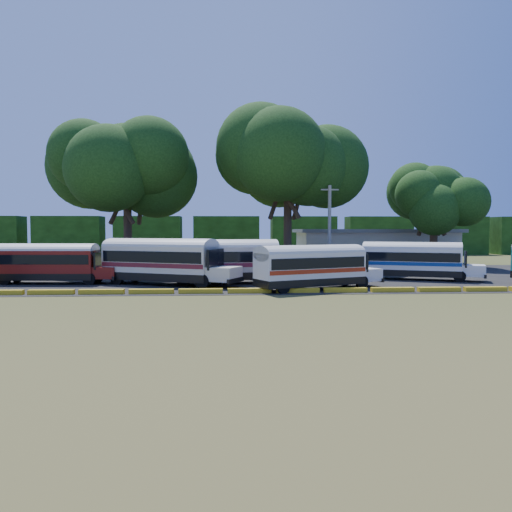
{
  "coord_description": "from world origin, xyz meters",
  "views": [
    {
      "loc": [
        0.16,
        -29.62,
        3.91
      ],
      "look_at": [
        2.19,
        6.0,
        2.04
      ],
      "focal_mm": 35.0,
      "sensor_mm": 36.0,
      "label": 1
    }
  ],
  "objects": [
    {
      "name": "bus_red",
      "position": [
        -12.82,
        7.24,
        1.68
      ],
      "size": [
        9.03,
        2.74,
        2.93
      ],
      "rotation": [
        0.0,
        0.0,
        -0.06
      ],
      "color": "black",
      "rests_on": "ground"
    },
    {
      "name": "bus_cream_west",
      "position": [
        -4.43,
        5.94,
        1.87
      ],
      "size": [
        10.19,
        6.45,
        3.31
      ],
      "rotation": [
        0.0,
        0.0,
        -0.43
      ],
      "color": "black",
      "rests_on": "ground"
    },
    {
      "name": "utility_pole",
      "position": [
        9.34,
        14.92,
        4.07
      ],
      "size": [
        1.6,
        0.3,
        7.92
      ],
      "color": "gray",
      "rests_on": "ground"
    },
    {
      "name": "bus_white_blue",
      "position": [
        14.75,
        8.57,
        1.68
      ],
      "size": [
        9.16,
        5.61,
        2.97
      ],
      "rotation": [
        0.0,
        0.0,
        -0.41
      ],
      "color": "black",
      "rests_on": "ground"
    },
    {
      "name": "treeline_backdrop",
      "position": [
        0.0,
        48.0,
        3.0
      ],
      "size": [
        130.0,
        4.0,
        6.0
      ],
      "color": "black",
      "rests_on": "ground"
    },
    {
      "name": "terminal_building",
      "position": [
        18.0,
        30.0,
        2.03
      ],
      "size": [
        19.0,
        9.0,
        4.0
      ],
      "color": "beige",
      "rests_on": "ground"
    },
    {
      "name": "tree_east",
      "position": [
        21.74,
        21.46,
        7.6
      ],
      "size": [
        8.04,
        8.04,
        10.6
      ],
      "color": "#372A1B",
      "rests_on": "ground"
    },
    {
      "name": "tree_center",
      "position": [
        6.14,
        19.87,
        11.13
      ],
      "size": [
        11.38,
        11.38,
        15.34
      ],
      "color": "#372A1B",
      "rests_on": "ground"
    },
    {
      "name": "curb",
      "position": [
        -0.0,
        1.0,
        0.15
      ],
      "size": [
        53.7,
        0.45,
        0.3
      ],
      "color": "yellow",
      "rests_on": "ground"
    },
    {
      "name": "asphalt_strip",
      "position": [
        1.0,
        12.0,
        0.01
      ],
      "size": [
        64.0,
        24.0,
        0.02
      ],
      "primitive_type": "cube",
      "color": "black",
      "rests_on": "ground"
    },
    {
      "name": "tree_west",
      "position": [
        -9.7,
        20.34,
        10.04
      ],
      "size": [
        11.56,
        11.56,
        14.31
      ],
      "color": "#372A1B",
      "rests_on": "ground"
    },
    {
      "name": "bus_white_red",
      "position": [
        5.72,
        2.54,
        1.66
      ],
      "size": [
        9.07,
        5.55,
        2.94
      ],
      "rotation": [
        0.0,
        0.0,
        0.41
      ],
      "color": "black",
      "rests_on": "ground"
    },
    {
      "name": "bus_cream_east",
      "position": [
        -0.05,
        6.52,
        1.83
      ],
      "size": [
        10.04,
        3.54,
        3.23
      ],
      "rotation": [
        0.0,
        0.0,
        0.12
      ],
      "color": "black",
      "rests_on": "ground"
    },
    {
      "name": "ground",
      "position": [
        0.0,
        0.0,
        0.0
      ],
      "size": [
        160.0,
        160.0,
        0.0
      ],
      "primitive_type": "plane",
      "color": "#394B19",
      "rests_on": "ground"
    }
  ]
}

